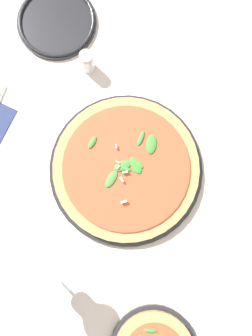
# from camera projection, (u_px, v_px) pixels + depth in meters

# --- Properties ---
(ground_plane) EXTENTS (6.00, 6.00, 0.00)m
(ground_plane) POSITION_uv_depth(u_px,v_px,m) (134.00, 181.00, 0.89)
(ground_plane) COLOR beige
(pizza_arugula_main) EXTENTS (0.35, 0.35, 0.05)m
(pizza_arugula_main) POSITION_uv_depth(u_px,v_px,m) (126.00, 169.00, 0.88)
(pizza_arugula_main) COLOR black
(pizza_arugula_main) RESTS_ON ground_plane
(wine_glass) EXTENTS (0.08, 0.08, 0.17)m
(wine_glass) POSITION_uv_depth(u_px,v_px,m) (45.00, 286.00, 0.74)
(wine_glass) COLOR white
(wine_glass) RESTS_ON ground_plane
(side_plate_white) EXTENTS (0.19, 0.19, 0.02)m
(side_plate_white) POSITION_uv_depth(u_px,v_px,m) (57.00, 22.00, 0.94)
(side_plate_white) COLOR black
(side_plate_white) RESTS_ON ground_plane
(shaker_pepper) EXTENTS (0.03, 0.03, 0.07)m
(shaker_pepper) POSITION_uv_depth(u_px,v_px,m) (87.00, 62.00, 0.90)
(shaker_pepper) COLOR silver
(shaker_pepper) RESTS_ON ground_plane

